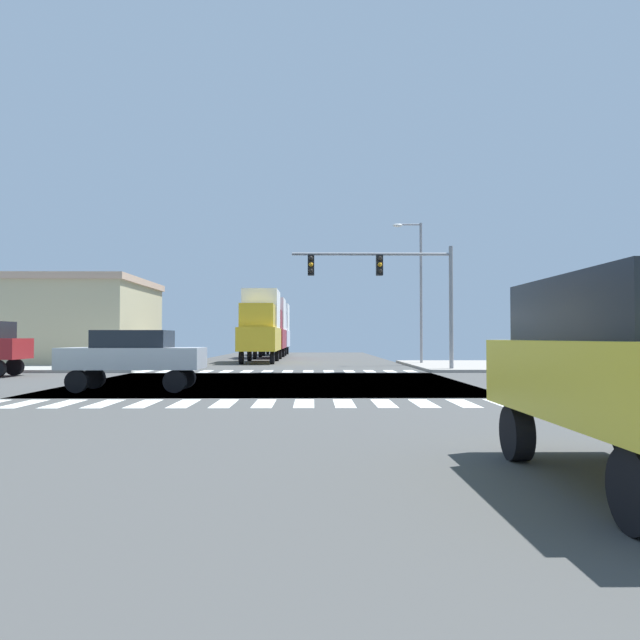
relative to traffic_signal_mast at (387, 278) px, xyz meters
name	(u,v)px	position (x,y,z in m)	size (l,w,h in m)	color
ground	(273,383)	(-5.12, -7.25, -4.62)	(90.00, 90.00, 0.05)	#404140
sidewalk_corner_ne	(516,365)	(7.88, 4.75, -4.53)	(12.00, 12.00, 0.14)	gray
sidewalk_corner_nw	(56,366)	(-18.12, 4.75, -4.53)	(12.00, 12.00, 0.14)	gray
crosswalk_near	(244,403)	(-5.37, -14.55, -4.59)	(13.50, 2.00, 0.01)	white
crosswalk_far	(278,371)	(-5.37, 0.05, -4.59)	(13.50, 2.00, 0.01)	white
traffic_signal_mast	(387,278)	(0.00, 0.00, 0.00)	(7.93, 0.55, 6.16)	gray
street_lamp	(417,281)	(2.66, 6.89, 0.50)	(1.78, 0.32, 8.59)	gray
bank_building	(31,322)	(-21.26, 8.54, -1.94)	(15.77, 9.72, 5.29)	#BCB288
suv_farside_2	(634,361)	(-0.12, -23.25, -3.20)	(1.96, 4.60, 2.34)	black
box_truck_crossing_1	(276,328)	(-7.12, 28.21, -2.03)	(2.40, 7.20, 4.85)	black
sedan_leading_2	(133,355)	(-9.26, -10.75, -3.48)	(4.30, 1.80, 1.88)	black
box_truck_trailing_2	(270,326)	(-7.12, 19.75, -2.03)	(2.40, 7.20, 4.85)	black
box_truck_middle_3	(261,324)	(-7.12, 10.79, -2.03)	(2.40, 7.20, 4.85)	black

